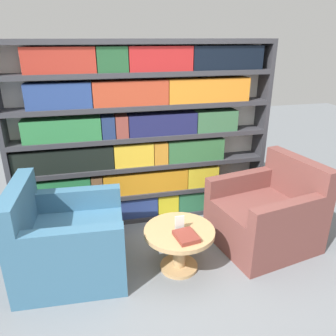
# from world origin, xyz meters

# --- Properties ---
(ground_plane) EXTENTS (14.00, 14.00, 0.00)m
(ground_plane) POSITION_xyz_m (0.00, 0.00, 0.00)
(ground_plane) COLOR slate
(bookshelf) EXTENTS (2.86, 0.30, 2.00)m
(bookshelf) POSITION_xyz_m (-0.05, 1.30, 1.00)
(bookshelf) COLOR silver
(bookshelf) RESTS_ON ground_plane
(armchair_left) EXTENTS (0.97, 0.90, 0.89)m
(armchair_left) POSITION_xyz_m (-0.85, 0.45, 0.31)
(armchair_left) COLOR #386684
(armchair_left) RESTS_ON ground_plane
(armchair_right) EXTENTS (1.06, 1.00, 0.89)m
(armchair_right) POSITION_xyz_m (1.12, 0.46, 0.31)
(armchair_right) COLOR brown
(armchair_right) RESTS_ON ground_plane
(coffee_table) EXTENTS (0.64, 0.64, 0.41)m
(coffee_table) POSITION_xyz_m (0.14, 0.26, 0.30)
(coffee_table) COLOR tan
(coffee_table) RESTS_ON ground_plane
(table_sign) EXTENTS (0.09, 0.06, 0.14)m
(table_sign) POSITION_xyz_m (0.14, 0.26, 0.47)
(table_sign) COLOR black
(table_sign) RESTS_ON coffee_table
(stray_book) EXTENTS (0.21, 0.24, 0.04)m
(stray_book) POSITION_xyz_m (0.16, 0.12, 0.43)
(stray_book) COLOR brown
(stray_book) RESTS_ON coffee_table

